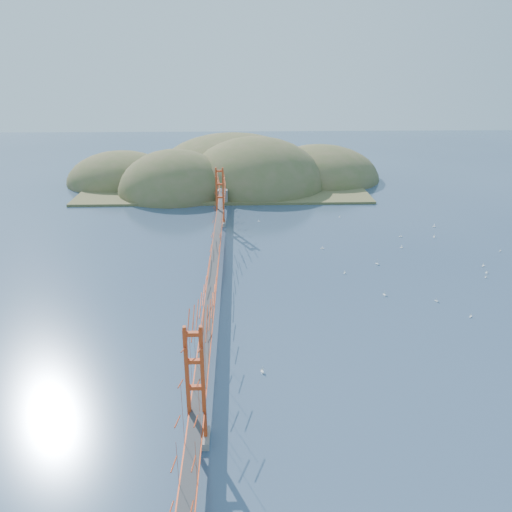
{
  "coord_description": "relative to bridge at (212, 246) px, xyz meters",
  "views": [
    {
      "loc": [
        3.96,
        -64.9,
        31.91
      ],
      "look_at": [
        6.08,
        0.0,
        5.49
      ],
      "focal_mm": 35.0,
      "sensor_mm": 36.0,
      "label": 1
    }
  ],
  "objects": [
    {
      "name": "ground",
      "position": [
        0.0,
        -0.18,
        -7.01
      ],
      "size": [
        320.0,
        320.0,
        0.0
      ],
      "primitive_type": "plane",
      "color": "#304561",
      "rests_on": "ground"
    },
    {
      "name": "bridge",
      "position": [
        0.0,
        0.0,
        0.0
      ],
      "size": [
        2.2,
        94.4,
        12.0
      ],
      "color": "gray",
      "rests_on": "ground"
    },
    {
      "name": "far_headlands",
      "position": [
        2.21,
        68.33,
        -7.01
      ],
      "size": [
        84.0,
        58.0,
        25.0
      ],
      "color": "brown",
      "rests_on": "ground"
    },
    {
      "name": "sailboat_13",
      "position": [
        33.84,
        -8.79,
        -6.87
      ],
      "size": [
        0.6,
        0.6,
        0.62
      ],
      "color": "white",
      "rests_on": "ground"
    },
    {
      "name": "sailboat_8",
      "position": [
        43.09,
        7.67,
        -6.86
      ],
      "size": [
        0.62,
        0.62,
        0.67
      ],
      "color": "white",
      "rests_on": "ground"
    },
    {
      "name": "sailboat_4",
      "position": [
        40.16,
        21.48,
        -6.85
      ],
      "size": [
        0.56,
        0.62,
        0.7
      ],
      "color": "white",
      "rests_on": "ground"
    },
    {
      "name": "sailboat_12",
      "position": [
        7.73,
        32.12,
        -6.87
      ],
      "size": [
        0.51,
        0.48,
        0.57
      ],
      "color": "white",
      "rests_on": "ground"
    },
    {
      "name": "sailboat_10",
      "position": [
        6.11,
        -20.02,
        -6.85
      ],
      "size": [
        0.64,
        0.66,
        0.74
      ],
      "color": "white",
      "rests_on": "ground"
    },
    {
      "name": "sailboat_7",
      "position": [
        32.41,
        16.3,
        -6.87
      ],
      "size": [
        0.54,
        0.48,
        0.62
      ],
      "color": "white",
      "rests_on": "ground"
    },
    {
      "name": "sailboat_16",
      "position": [
        26.16,
        9.05,
        -6.85
      ],
      "size": [
        0.7,
        0.7,
        0.74
      ],
      "color": "white",
      "rests_on": "ground"
    },
    {
      "name": "sailboat_17",
      "position": [
        33.94,
        21.97,
        -6.86
      ],
      "size": [
        0.57,
        0.53,
        0.65
      ],
      "color": "white",
      "rests_on": "ground"
    },
    {
      "name": "sailboat_14",
      "position": [
        20.15,
        5.64,
        -6.87
      ],
      "size": [
        0.53,
        0.53,
        0.58
      ],
      "color": "white",
      "rests_on": "ground"
    },
    {
      "name": "sailboat_15",
      "position": [
        24.78,
        34.25,
        -6.87
      ],
      "size": [
        0.5,
        0.5,
        0.56
      ],
      "color": "white",
      "rests_on": "ground"
    },
    {
      "name": "sailboat_5",
      "position": [
        42.42,
        5.02,
        -6.87
      ],
      "size": [
        0.42,
        0.49,
        0.57
      ],
      "color": "white",
      "rests_on": "ground"
    },
    {
      "name": "sailboat_0",
      "position": [
        24.32,
        -2.14,
        -6.86
      ],
      "size": [
        0.59,
        0.62,
        0.69
      ],
      "color": "white",
      "rests_on": "ground"
    },
    {
      "name": "sailboat_3",
      "position": [
        18.33,
        16.34,
        -6.85
      ],
      "size": [
        0.62,
        0.52,
        0.72
      ],
      "color": "white",
      "rests_on": "ground"
    },
    {
      "name": "sailboat_1",
      "position": [
        31.01,
        -4.26,
        -6.87
      ],
      "size": [
        0.59,
        0.59,
        0.62
      ],
      "color": "white",
      "rests_on": "ground"
    },
    {
      "name": "sailboat_9",
      "position": [
        49.05,
        14.06,
        -6.87
      ],
      "size": [
        0.54,
        0.54,
        0.56
      ],
      "color": "white",
      "rests_on": "ground"
    },
    {
      "name": "sailboat_extra_0",
      "position": [
        42.37,
        27.48,
        -6.85
      ],
      "size": [
        0.61,
        0.5,
        0.71
      ],
      "color": "white",
      "rests_on": "ground"
    },
    {
      "name": "sailboat_extra_1",
      "position": [
        41.48,
        3.34,
        -6.88
      ],
      "size": [
        0.51,
        0.51,
        0.55
      ],
      "color": "white",
      "rests_on": "ground"
    }
  ]
}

